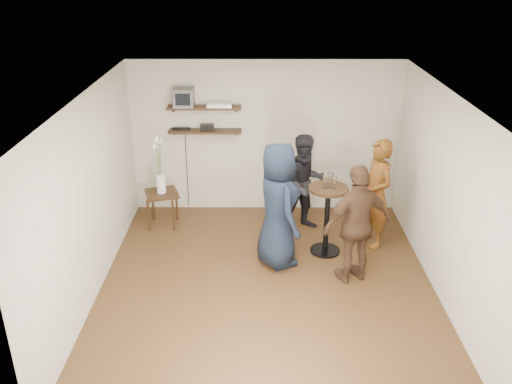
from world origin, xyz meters
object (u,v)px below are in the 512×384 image
radio (207,127)px  person_brown (357,225)px  side_table (162,198)px  person_navy (278,205)px  person_plaid (376,194)px  drinks_table (327,211)px  dvd_deck (220,105)px  crt_monitor (184,97)px  person_dark (305,183)px

radio → person_brown: person_brown is taller
side_table → person_navy: size_ratio=0.34×
person_plaid → drinks_table: bearing=-90.0°
drinks_table → person_brown: person_brown is taller
drinks_table → person_navy: person_navy is taller
drinks_table → person_brown: size_ratio=0.63×
dvd_deck → drinks_table: dvd_deck is taller
drinks_table → person_plaid: size_ratio=0.63×
dvd_deck → person_plaid: bearing=-25.9°
crt_monitor → side_table: size_ratio=0.51×
person_navy → radio: bearing=10.4°
dvd_deck → crt_monitor: bearing=180.0°
person_dark → person_navy: bearing=-133.4°
drinks_table → dvd_deck: bearing=139.1°
person_plaid → person_brown: person_plaid is taller
side_table → person_plaid: person_plaid is taller
radio → person_dark: person_dark is taller
side_table → person_brown: (2.88, -1.60, 0.34)m
dvd_deck → person_plaid: dvd_deck is taller
radio → drinks_table: bearing=-37.5°
side_table → person_navy: bearing=-32.3°
dvd_deck → person_brown: bearing=-48.1°
person_navy → person_brown: bearing=-135.2°
radio → person_plaid: bearing=-24.1°
person_brown → radio: bearing=-67.2°
person_plaid → person_dark: (-1.02, 0.50, -0.05)m
crt_monitor → dvd_deck: 0.58m
radio → person_dark: bearing=-22.8°
side_table → person_dark: size_ratio=0.39×
crt_monitor → person_plaid: bearing=-21.4°
person_brown → dvd_deck: bearing=-70.1°
dvd_deck → drinks_table: 2.49m
dvd_deck → person_brown: dvd_deck is taller
dvd_deck → side_table: size_ratio=0.64×
radio → side_table: size_ratio=0.35×
person_brown → person_dark: bearing=-91.4°
side_table → person_plaid: (3.33, -0.60, 0.35)m
person_plaid → person_navy: (-1.50, -0.56, 0.07)m
person_brown → drinks_table: bearing=-90.0°
person_navy → person_brown: 1.13m
side_table → person_dark: (2.31, -0.10, 0.30)m
radio → person_navy: size_ratio=0.12×
person_dark → person_navy: size_ratio=0.88×
crt_monitor → radio: bearing=0.0°
dvd_deck → side_table: dvd_deck is taller
dvd_deck → person_dark: (1.38, -0.67, -1.10)m
person_navy → person_dark: bearing=-46.6°
person_navy → person_plaid: bearing=-91.8°
person_dark → person_navy: person_navy is taller
radio → side_table: radio is taller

